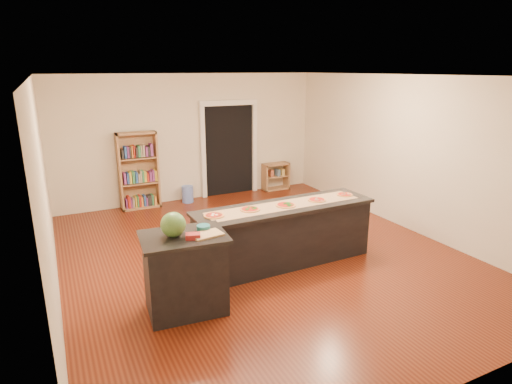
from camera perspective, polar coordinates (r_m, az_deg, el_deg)
name	(u,v)px	position (r m, az deg, el deg)	size (l,w,h in m)	color
room	(262,170)	(6.55, 0.77, 2.92)	(6.00, 7.00, 2.80)	beige
doorway	(229,144)	(10.05, -3.61, 6.40)	(1.40, 0.09, 2.21)	black
kitchen_island	(284,234)	(6.56, 3.79, -5.62)	(2.82, 0.76, 0.93)	black
side_counter	(185,273)	(5.37, -9.42, -10.62)	(1.01, 0.74, 1.00)	black
bookshelf	(139,171)	(9.38, -15.37, 2.75)	(0.82, 0.29, 1.63)	#AB7E53
low_shelf	(276,176)	(10.59, 2.65, 2.10)	(0.66, 0.28, 0.66)	#AB7E53
waste_bin	(188,194)	(9.71, -9.10, -0.28)	(0.26, 0.26, 0.37)	#617ED8
kraft_paper	(285,205)	(6.41, 3.84, -1.76)	(2.45, 0.44, 0.00)	#A27D54
watermelon	(173,225)	(5.10, -10.98, -4.29)	(0.30, 0.30, 0.30)	#144214
cutting_board	(207,235)	(5.11, -6.57, -5.65)	(0.36, 0.24, 0.02)	tan
package_red	(193,236)	(5.04, -8.40, -5.84)	(0.17, 0.12, 0.06)	maroon
package_teal	(203,228)	(5.28, -7.03, -4.74)	(0.17, 0.17, 0.06)	#195966
pizza_a	(214,215)	(5.95, -5.63, -3.12)	(0.29, 0.29, 0.02)	#B57D45
pizza_b	(250,209)	(6.18, -0.81, -2.31)	(0.27, 0.27, 0.02)	#B57D45
pizza_c	(286,205)	(6.38, 3.99, -1.74)	(0.32, 0.32, 0.02)	#B57D45
pizza_d	(317,200)	(6.68, 8.10, -1.03)	(0.27, 0.27, 0.02)	#B57D45
pizza_e	(345,195)	(7.03, 11.73, -0.34)	(0.27, 0.27, 0.02)	#B57D45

